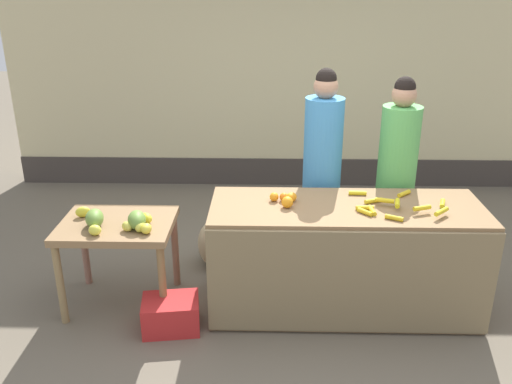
% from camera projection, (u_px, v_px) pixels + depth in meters
% --- Properties ---
extents(ground_plane, '(24.00, 24.00, 0.00)m').
position_uv_depth(ground_plane, '(299.00, 304.00, 4.63)').
color(ground_plane, '#665B4C').
extents(market_wall_back, '(7.17, 0.23, 3.41)m').
position_uv_depth(market_wall_back, '(291.00, 56.00, 6.77)').
color(market_wall_back, beige).
rests_on(market_wall_back, ground).
extents(fruit_stall_counter, '(2.16, 0.81, 0.92)m').
position_uv_depth(fruit_stall_counter, '(344.00, 258.00, 4.44)').
color(fruit_stall_counter, olive).
rests_on(fruit_stall_counter, ground).
extents(side_table_wooden, '(0.91, 0.70, 0.76)m').
position_uv_depth(side_table_wooden, '(118.00, 234.00, 4.42)').
color(side_table_wooden, olive).
rests_on(side_table_wooden, ground).
extents(banana_bunch_pile, '(0.75, 0.59, 0.07)m').
position_uv_depth(banana_bunch_pile, '(393.00, 205.00, 4.22)').
color(banana_bunch_pile, gold).
rests_on(banana_bunch_pile, fruit_stall_counter).
extents(orange_pile, '(0.22, 0.21, 0.09)m').
position_uv_depth(orange_pile, '(286.00, 199.00, 4.31)').
color(orange_pile, orange).
rests_on(orange_pile, fruit_stall_counter).
extents(mango_papaya_pile, '(0.70, 0.43, 0.14)m').
position_uv_depth(mango_papaya_pile, '(118.00, 220.00, 4.26)').
color(mango_papaya_pile, gold).
rests_on(mango_papaya_pile, side_table_wooden).
extents(vendor_woman_blue_shirt, '(0.34, 0.34, 1.89)m').
position_uv_depth(vendor_woman_blue_shirt, '(322.00, 173.00, 4.86)').
color(vendor_woman_blue_shirt, '#33333D').
rests_on(vendor_woman_blue_shirt, ground).
extents(vendor_woman_green_shirt, '(0.34, 0.34, 1.83)m').
position_uv_depth(vendor_woman_green_shirt, '(396.00, 179.00, 4.83)').
color(vendor_woman_green_shirt, '#33333D').
rests_on(vendor_woman_green_shirt, ground).
extents(produce_crate, '(0.48, 0.38, 0.26)m').
position_uv_depth(produce_crate, '(171.00, 314.00, 4.26)').
color(produce_crate, red).
rests_on(produce_crate, ground).
extents(produce_sack, '(0.37, 0.42, 0.44)m').
position_uv_depth(produce_sack, '(214.00, 244.00, 5.19)').
color(produce_sack, tan).
rests_on(produce_sack, ground).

